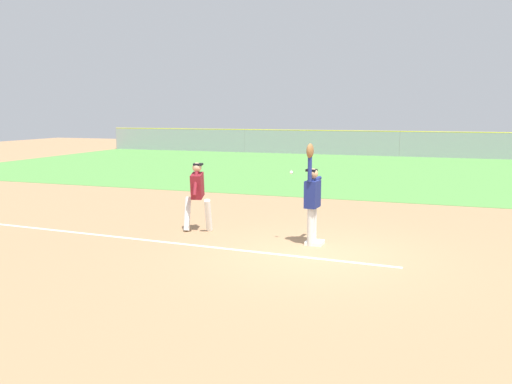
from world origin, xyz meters
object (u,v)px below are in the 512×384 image
fielder (312,195)px  parked_car_silver (495,145)px  runner (197,192)px  parked_car_black (399,144)px  parked_car_tan (321,142)px  first_base (315,243)px  baseball (291,172)px

fielder → parked_car_silver: bearing=-97.9°
runner → parked_car_black: bearing=69.8°
parked_car_tan → first_base: bearing=-84.9°
first_base → parked_car_black: (-0.14, 27.61, 0.63)m
fielder → parked_car_silver: (6.32, 28.28, -0.45)m
parked_car_tan → parked_car_silver: 12.26m
parked_car_tan → parked_car_silver: bearing=-7.4°
fielder → parked_car_silver: fielder is taller
baseball → parked_car_black: size_ratio=0.02×
first_base → parked_car_silver: parked_car_silver is taller
first_base → runner: runner is taller
fielder → baseball: 0.69m
runner → baseball: bearing=-22.7°
parked_car_silver → runner: bearing=-106.9°
runner → parked_car_tan: size_ratio=0.37×
fielder → runner: (-2.98, 0.38, -0.12)m
fielder → first_base: bearing=-129.8°
first_base → fielder: 1.08m
parked_car_tan → runner: bearing=-90.9°
parked_car_black → parked_car_silver: 6.43m
parked_car_black → runner: bearing=-91.3°
first_base → parked_car_silver: size_ratio=0.09×
runner → parked_car_black: runner is taller
parked_car_silver → baseball: bearing=-102.0°
baseball → parked_car_black: 27.68m
parked_car_tan → parked_car_silver: size_ratio=1.03×
fielder → baseball: size_ratio=30.81×
parked_car_tan → parked_car_silver: (12.26, -0.12, 0.00)m
first_base → runner: bearing=174.0°
fielder → parked_car_black: bearing=-85.1°
first_base → parked_car_silver: bearing=77.5°
parked_car_silver → parked_car_tan: bearing=-179.0°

